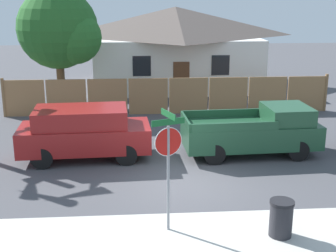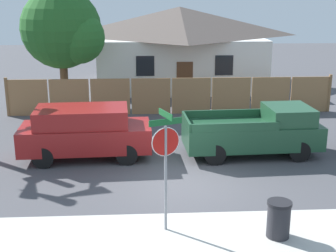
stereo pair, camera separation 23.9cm
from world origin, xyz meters
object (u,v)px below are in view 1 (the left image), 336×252
Objects in this scene: red_suv at (84,132)px; orange_pickup at (256,131)px; house at (175,45)px; oak_tree at (61,31)px; trash_bin at (281,218)px; stop_sign at (168,152)px.

orange_pickup is (6.12, 0.01, -0.12)m from red_suv.
oak_tree is at bearing -136.55° from house.
oak_tree is at bearing 117.18° from trash_bin.
orange_pickup is 6.55m from stop_sign.
stop_sign is at bearing -126.27° from orange_pickup.
oak_tree is at bearing 132.81° from orange_pickup.
orange_pickup is at bearing -2.72° from red_suv.
stop_sign is 3.31× the size of trash_bin.
stop_sign is (-1.84, -18.81, -0.47)m from house.
red_suv is at bearing -108.11° from house.
house is at bearing 94.46° from orange_pickup.
red_suv is at bearing 177.28° from orange_pickup.
stop_sign is (4.27, -13.03, -1.84)m from oak_tree.
trash_bin is (-0.87, -5.89, -0.41)m from orange_pickup.
orange_pickup is 5.34× the size of trash_bin.
red_suv is at bearing 94.60° from stop_sign.
house is 14.23m from red_suv.
oak_tree is 1.96× the size of stop_sign.
oak_tree is at bearing 87.24° from stop_sign.
red_suv is (1.71, -7.66, -2.88)m from oak_tree.
oak_tree is 13.83m from stop_sign.
oak_tree is 1.21× the size of orange_pickup.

